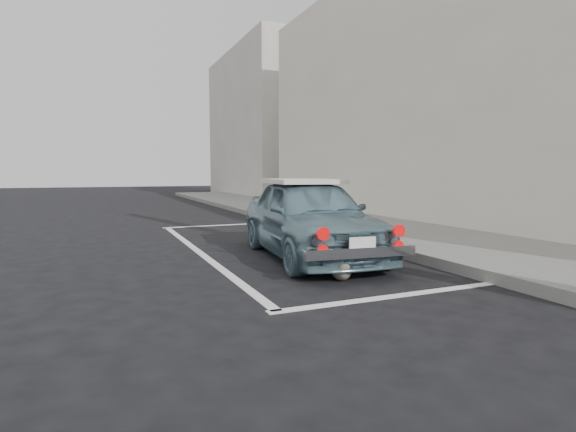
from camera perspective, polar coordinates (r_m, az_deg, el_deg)
name	(u,v)px	position (r m, az deg, el deg)	size (l,w,h in m)	color
ground	(335,289)	(5.12, 6.00, -9.26)	(80.00, 80.00, 0.00)	black
sidewalk	(436,241)	(8.55, 18.28, -3.02)	(2.80, 40.00, 0.15)	slate
shop_building	(485,82)	(12.27, 23.72, 15.32)	(3.50, 18.00, 7.00)	beige
building_far	(261,125)	(25.99, -3.46, 11.48)	(3.50, 10.00, 8.00)	#B0A89F
pline_rear	(399,295)	(4.99, 13.96, -9.77)	(3.00, 0.12, 0.01)	silver
pline_front	(225,225)	(11.28, -8.05, -1.14)	(3.00, 0.12, 0.01)	silver
pline_side	(198,252)	(7.59, -11.30, -4.45)	(0.12, 7.00, 0.01)	silver
retro_coupe	(310,217)	(6.90, 2.77, -0.12)	(1.85, 3.78, 1.24)	slate
cat	(342,269)	(5.52, 6.83, -6.73)	(0.37, 0.51, 0.30)	#6C5E52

